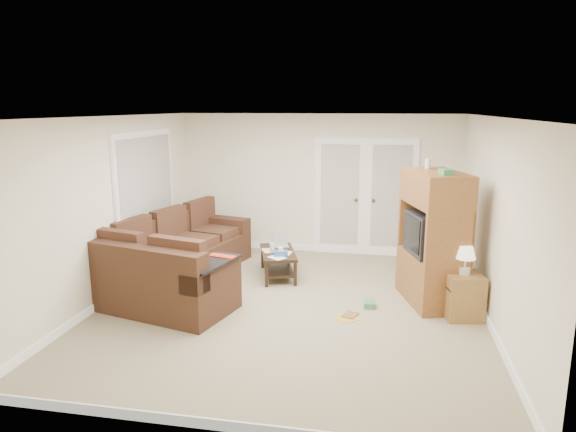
% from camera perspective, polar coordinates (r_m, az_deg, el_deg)
% --- Properties ---
extents(floor, '(5.50, 5.50, 0.00)m').
position_cam_1_polar(floor, '(6.97, 0.25, -10.04)').
color(floor, gray).
rests_on(floor, ground).
extents(ceiling, '(5.00, 5.50, 0.02)m').
position_cam_1_polar(ceiling, '(6.45, 0.27, 10.98)').
color(ceiling, silver).
rests_on(ceiling, wall_back).
extents(wall_left, '(0.02, 5.50, 2.50)m').
position_cam_1_polar(wall_left, '(7.46, -18.99, 0.80)').
color(wall_left, white).
rests_on(wall_left, floor).
extents(wall_right, '(0.02, 5.50, 2.50)m').
position_cam_1_polar(wall_right, '(6.63, 22.02, -0.78)').
color(wall_right, white).
rests_on(wall_right, floor).
extents(wall_back, '(5.00, 0.02, 2.50)m').
position_cam_1_polar(wall_back, '(9.27, 3.33, 3.56)').
color(wall_back, white).
rests_on(wall_back, floor).
extents(wall_front, '(5.00, 0.02, 2.50)m').
position_cam_1_polar(wall_front, '(4.03, -6.90, -8.01)').
color(wall_front, white).
rests_on(wall_front, floor).
extents(baseboards, '(5.00, 5.50, 0.10)m').
position_cam_1_polar(baseboards, '(6.95, 0.25, -9.66)').
color(baseboards, white).
rests_on(baseboards, floor).
extents(french_doors, '(1.80, 0.05, 2.13)m').
position_cam_1_polar(french_doors, '(9.21, 8.54, 2.02)').
color(french_doors, white).
rests_on(french_doors, floor).
extents(window_left, '(0.05, 1.92, 1.42)m').
position_cam_1_polar(window_left, '(8.27, -15.53, 4.18)').
color(window_left, white).
rests_on(window_left, wall_left).
extents(sectional_sofa, '(2.21, 3.45, 0.94)m').
position_cam_1_polar(sectional_sofa, '(7.74, -12.67, -5.15)').
color(sectional_sofa, '#432819').
rests_on(sectional_sofa, floor).
extents(coffee_table, '(0.77, 1.11, 0.69)m').
position_cam_1_polar(coffee_table, '(8.09, -1.11, -5.16)').
color(coffee_table, black).
rests_on(coffee_table, floor).
extents(tv_armoire, '(0.91, 1.25, 1.93)m').
position_cam_1_polar(tv_armoire, '(7.14, 15.80, -2.32)').
color(tv_armoire, brown).
rests_on(tv_armoire, floor).
extents(side_cabinet, '(0.52, 0.52, 0.94)m').
position_cam_1_polar(side_cabinet, '(6.88, 18.85, -8.00)').
color(side_cabinet, olive).
rests_on(side_cabinet, floor).
extents(space_heater, '(0.11, 0.09, 0.27)m').
position_cam_1_polar(space_heater, '(9.17, 14.95, -4.07)').
color(space_heater, silver).
rests_on(space_heater, floor).
extents(floor_magazine, '(0.34, 0.33, 0.01)m').
position_cam_1_polar(floor_magazine, '(6.64, 6.63, -11.26)').
color(floor_magazine, gold).
rests_on(floor_magazine, floor).
extents(floor_greenbox, '(0.16, 0.21, 0.08)m').
position_cam_1_polar(floor_greenbox, '(7.03, 9.04, -9.64)').
color(floor_greenbox, '#3C8451').
rests_on(floor_greenbox, floor).
extents(floor_book, '(0.23, 0.27, 0.02)m').
position_cam_1_polar(floor_book, '(6.76, 6.27, -10.75)').
color(floor_book, brown).
rests_on(floor_book, floor).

